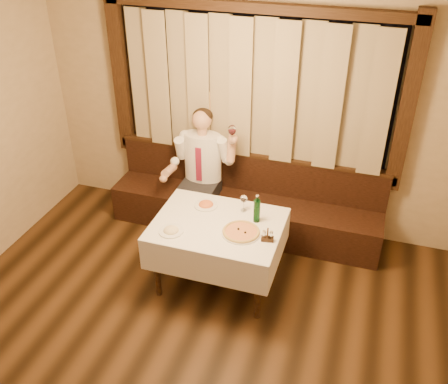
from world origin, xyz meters
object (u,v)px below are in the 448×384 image
(green_bottle, at_px, (257,210))
(pasta_cream, at_px, (171,229))
(cruet_caddy, at_px, (267,237))
(seated_man, at_px, (201,164))
(dining_table, at_px, (218,232))
(pizza, at_px, (241,232))
(pasta_red, at_px, (206,203))
(banquette, at_px, (245,206))

(green_bottle, bearing_deg, pasta_cream, -150.19)
(pasta_cream, height_order, cruet_caddy, cruet_caddy)
(seated_man, bearing_deg, dining_table, -61.24)
(pasta_cream, relative_size, seated_man, 0.16)
(pizza, xyz_separation_m, green_bottle, (0.09, 0.24, 0.11))
(green_bottle, bearing_deg, pizza, -110.04)
(dining_table, xyz_separation_m, pasta_cream, (-0.38, -0.27, 0.14))
(dining_table, xyz_separation_m, pasta_red, (-0.22, 0.26, 0.14))
(pizza, height_order, cruet_caddy, cruet_caddy)
(pasta_cream, xyz_separation_m, green_bottle, (0.74, 0.42, 0.09))
(dining_table, xyz_separation_m, seated_man, (-0.51, 0.93, 0.20))
(green_bottle, bearing_deg, banquette, 112.06)
(dining_table, distance_m, seated_man, 1.08)
(banquette, bearing_deg, green_bottle, -67.94)
(pizza, height_order, pasta_cream, pasta_cream)
(pasta_red, relative_size, green_bottle, 0.82)
(banquette, xyz_separation_m, green_bottle, (0.35, -0.87, 0.57))
(pasta_red, bearing_deg, green_bottle, -10.63)
(dining_table, relative_size, seated_man, 0.86)
(green_bottle, distance_m, cruet_caddy, 0.34)
(banquette, relative_size, cruet_caddy, 25.47)
(green_bottle, relative_size, cruet_caddy, 2.39)
(pizza, distance_m, pasta_cream, 0.67)
(banquette, xyz_separation_m, pasta_red, (-0.22, -0.76, 0.48))
(banquette, height_order, green_bottle, green_bottle)
(pizza, relative_size, pasta_red, 1.53)
(banquette, distance_m, dining_table, 1.08)
(dining_table, bearing_deg, pizza, -18.66)
(dining_table, height_order, pasta_cream, pasta_cream)
(pasta_red, distance_m, pasta_cream, 0.55)
(banquette, bearing_deg, pizza, -76.64)
(banquette, height_order, seated_man, seated_man)
(banquette, height_order, pizza, banquette)
(banquette, xyz_separation_m, dining_table, (0.00, -1.02, 0.34))
(pasta_cream, height_order, green_bottle, green_bottle)
(banquette, xyz_separation_m, pasta_cream, (-0.38, -1.29, 0.48))
(green_bottle, height_order, seated_man, seated_man)
(dining_table, distance_m, pasta_red, 0.36)
(banquette, xyz_separation_m, pizza, (0.26, -1.11, 0.46))
(pizza, xyz_separation_m, pasta_cream, (-0.65, -0.18, 0.02))
(dining_table, distance_m, cruet_caddy, 0.56)
(dining_table, bearing_deg, pasta_red, 129.67)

